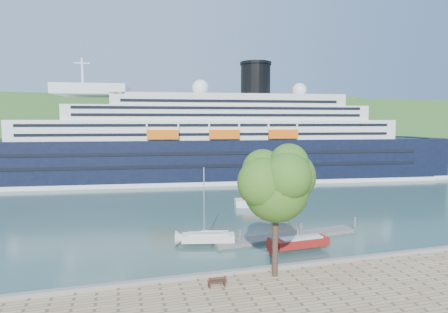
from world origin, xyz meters
The scene contains 10 objects.
ground centered at (0.00, 0.00, 0.00)m, with size 400.00×400.00×0.00m, color #294942.
far_hillside centered at (0.00, 145.00, 12.00)m, with size 400.00×50.00×24.00m, color #336026.
quay_coping centered at (0.00, -0.20, 1.15)m, with size 220.00×0.50×0.30m, color slate.
cruise_ship centered at (1.43, 55.46, 13.65)m, with size 121.56×17.70×27.30m, color black, non-canonical shape.
park_bench centered at (-9.57, -2.20, 1.46)m, with size 1.44×0.59×0.93m, color #412012, non-canonical shape.
promenade_tree centered at (-4.47, -1.50, 6.84)m, with size 7.06×7.06×11.69m, color #316019, non-canonical shape.
floating_pontoon centered at (2.01, 10.17, 0.20)m, with size 17.69×2.16×0.39m, color gray, non-canonical shape.
sailboat_white_near centered at (-7.36, 10.19, 4.11)m, with size 6.37×1.77×8.23m, color silver, non-canonical shape.
sailboat_red centered at (1.79, 6.04, 4.23)m, with size 6.55×1.82×8.46m, color maroon, non-canonical shape.
tender_launch centered at (4.51, 26.87, 0.97)m, with size 7.03×2.40×1.94m, color #E55F0D, non-canonical shape.
Camera 1 is at (-16.35, -28.87, 13.59)m, focal length 30.00 mm.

